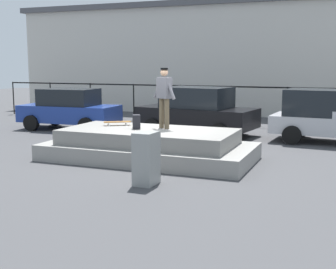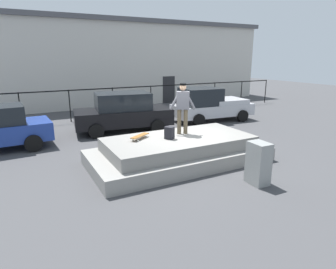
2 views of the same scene
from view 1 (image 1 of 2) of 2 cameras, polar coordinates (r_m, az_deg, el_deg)
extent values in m
plane|color=#424244|center=(13.19, -0.68, -3.03)|extent=(60.00, 60.00, 0.00)
cube|color=gray|center=(13.09, -2.40, -2.12)|extent=(5.87, 2.87, 0.45)
cube|color=gray|center=(13.01, -2.41, -0.26)|extent=(4.82, 2.35, 0.41)
cylinder|color=brown|center=(13.03, -0.15, 2.59)|extent=(0.14, 0.14, 0.86)
cylinder|color=brown|center=(13.19, -0.80, 2.66)|extent=(0.14, 0.14, 0.86)
cube|color=#595960|center=(13.06, -0.48, 5.80)|extent=(0.48, 0.39, 0.59)
cylinder|color=#595960|center=(12.87, 0.30, 5.64)|extent=(0.38, 0.24, 0.59)
cylinder|color=#595960|center=(13.25, -1.24, 5.73)|extent=(0.38, 0.24, 0.59)
sphere|color=tan|center=(13.04, -0.48, 7.72)|extent=(0.22, 0.22, 0.22)
cylinder|color=black|center=(13.04, -0.48, 8.16)|extent=(0.28, 0.28, 0.05)
cube|color=brown|center=(13.87, -6.31, 1.57)|extent=(0.78, 0.61, 0.02)
cylinder|color=silver|center=(13.81, -5.18, 1.22)|extent=(0.06, 0.06, 0.06)
cylinder|color=silver|center=(14.00, -5.28, 1.32)|extent=(0.06, 0.06, 0.06)
cylinder|color=silver|center=(13.76, -7.35, 1.16)|extent=(0.06, 0.06, 0.06)
cylinder|color=silver|center=(13.96, -7.42, 1.26)|extent=(0.06, 0.06, 0.06)
cube|color=black|center=(13.09, -3.94, 1.58)|extent=(0.32, 0.34, 0.40)
cube|color=navy|center=(19.43, -12.11, 2.57)|extent=(4.11, 1.94, 0.69)
cube|color=black|center=(19.37, -12.18, 4.58)|extent=(2.29, 1.63, 0.68)
cylinder|color=black|center=(20.87, -13.79, 1.98)|extent=(0.65, 0.25, 0.64)
cylinder|color=black|center=(19.41, -16.59, 1.38)|extent=(0.65, 0.25, 0.64)
cylinder|color=black|center=(19.64, -7.63, 1.75)|extent=(0.65, 0.25, 0.64)
cylinder|color=black|center=(18.09, -10.11, 1.09)|extent=(0.65, 0.25, 0.64)
cube|color=black|center=(17.64, 3.59, 2.20)|extent=(4.69, 2.57, 0.72)
cube|color=black|center=(17.57, 3.61, 4.63)|extent=(2.67, 2.04, 0.77)
cylinder|color=black|center=(19.19, 1.22, 1.66)|extent=(0.67, 0.31, 0.64)
cylinder|color=black|center=(17.50, -1.92, 0.97)|extent=(0.67, 0.31, 0.64)
cylinder|color=black|center=(18.03, 8.91, 1.09)|extent=(0.67, 0.31, 0.64)
cylinder|color=black|center=(16.22, 6.37, 0.29)|extent=(0.67, 0.31, 0.64)
cube|color=black|center=(16.69, 17.85, 3.81)|extent=(2.09, 1.79, 0.90)
cylinder|color=black|center=(17.79, 16.24, 0.75)|extent=(0.65, 0.27, 0.64)
cylinder|color=black|center=(16.01, 15.10, -0.07)|extent=(0.65, 0.27, 0.64)
cube|color=gray|center=(10.33, -2.71, -2.98)|extent=(0.46, 0.61, 1.19)
cylinder|color=black|center=(26.20, -18.61, 4.32)|extent=(0.06, 0.06, 1.73)
cylinder|color=black|center=(24.71, -14.35, 4.26)|extent=(0.06, 0.06, 1.73)
cylinder|color=black|center=(23.38, -9.58, 4.17)|extent=(0.06, 0.06, 1.73)
cylinder|color=black|center=(22.23, -4.27, 4.03)|extent=(0.06, 0.06, 1.73)
cylinder|color=black|center=(21.29, 1.55, 3.84)|extent=(0.06, 0.06, 1.73)
cylinder|color=black|center=(20.59, 7.85, 3.60)|extent=(0.06, 0.06, 1.73)
cylinder|color=black|center=(20.15, 14.49, 3.29)|extent=(0.06, 0.06, 1.73)
cube|color=black|center=(20.53, 7.89, 5.90)|extent=(24.00, 0.04, 0.06)
cube|color=beige|center=(27.68, 11.66, 8.92)|extent=(27.30, 7.82, 5.70)
cube|color=#4C4C51|center=(27.85, 11.86, 15.10)|extent=(27.85, 8.21, 0.30)
camera|label=2|loc=(10.62, -48.48, 9.90)|focal=31.11mm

